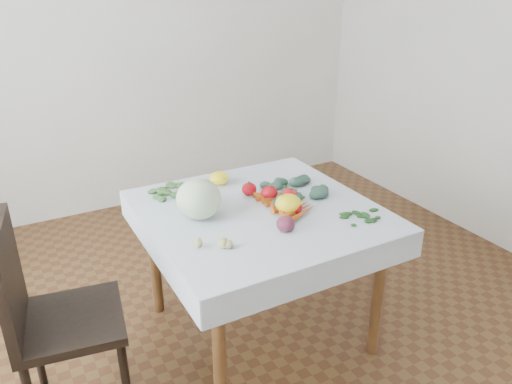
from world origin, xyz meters
The scene contains 19 objects.
ground centered at (0.00, 0.00, 0.00)m, with size 4.00×4.00×0.00m, color brown.
back_wall centered at (0.00, 2.00, 1.35)m, with size 4.00×0.04×2.70m, color white.
table centered at (0.00, 0.00, 0.65)m, with size 1.00×1.00×0.75m.
tablecloth centered at (0.00, 0.00, 0.75)m, with size 1.12×1.12×0.01m, color white.
chair centered at (-1.06, -0.05, 0.56)m, with size 0.50×0.50×0.97m.
cabbage centered at (-0.30, 0.06, 0.85)m, with size 0.22×0.22×0.20m, color #B4C9A8.
tomato_a centered at (0.10, 0.08, 0.79)m, with size 0.09×0.09×0.08m, color #BA0C16.
tomato_b centered at (0.18, 0.00, 0.79)m, with size 0.08×0.08×0.07m, color #BA0C16.
tomato_c centered at (0.13, -0.13, 0.79)m, with size 0.07×0.07×0.06m, color #BA0C16.
tomato_d centered at (0.03, 0.18, 0.79)m, with size 0.08×0.08×0.07m, color #BA0C16.
heirloom_back centered at (-0.04, 0.39, 0.79)m, with size 0.11×0.11×0.07m, color yellow.
heirloom_front centered at (0.11, -0.10, 0.80)m, with size 0.13×0.13×0.09m, color yellow.
onion_a centered at (-0.23, 0.18, 0.79)m, with size 0.07×0.07×0.06m, color #531735.
onion_b centered at (-0.01, -0.26, 0.79)m, with size 0.09×0.09×0.07m, color #531735.
tomatillo_cluster centered at (-0.36, -0.25, 0.78)m, with size 0.07×0.11×0.04m.
carrot_bunch centered at (0.14, -0.03, 0.77)m, with size 0.21×0.37×0.03m.
kale_bunch centered at (0.25, 0.10, 0.78)m, with size 0.36×0.28×0.05m.
basil_bunch centered at (0.39, -0.33, 0.76)m, with size 0.24×0.16×0.01m.
dill_bunch centered at (-0.34, 0.40, 0.77)m, with size 0.20×0.18×0.02m.
Camera 1 is at (-1.10, -1.97, 1.86)m, focal length 35.00 mm.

